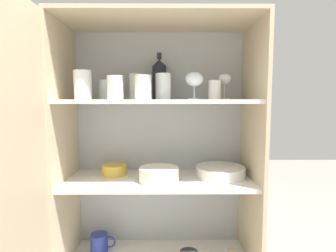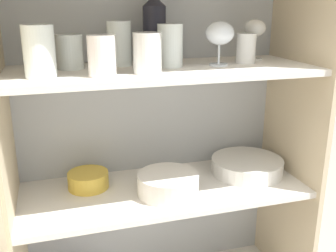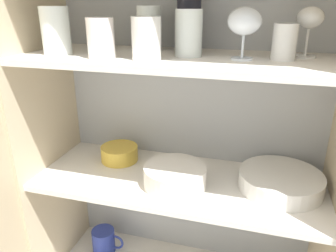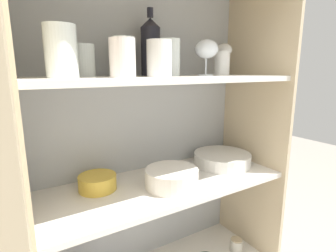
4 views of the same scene
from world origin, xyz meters
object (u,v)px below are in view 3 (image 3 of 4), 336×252
object	(u,v)px
coffee_mug_primary	(104,241)
serving_bowl_small	(119,153)
mixing_bowl_large	(175,175)
plate_stack_white	(280,181)
wine_bottle	(191,15)

from	to	relation	value
coffee_mug_primary	serving_bowl_small	bearing A→B (deg)	9.31
mixing_bowl_large	serving_bowl_small	xyz separation A→B (m)	(-0.24, 0.12, -0.01)
plate_stack_white	mixing_bowl_large	bearing A→B (deg)	-166.95
plate_stack_white	coffee_mug_primary	xyz separation A→B (m)	(-0.65, 0.03, -0.41)
serving_bowl_small	coffee_mug_primary	size ratio (longest dim) A/B	0.99
wine_bottle	serving_bowl_small	xyz separation A→B (m)	(-0.25, -0.03, -0.48)
mixing_bowl_large	serving_bowl_small	world-z (taller)	mixing_bowl_large
plate_stack_white	serving_bowl_small	world-z (taller)	same
plate_stack_white	mixing_bowl_large	size ratio (longest dim) A/B	1.30
wine_bottle	plate_stack_white	world-z (taller)	wine_bottle
mixing_bowl_large	serving_bowl_small	bearing A→B (deg)	154.22
mixing_bowl_large	coffee_mug_primary	xyz separation A→B (m)	(-0.33, 0.10, -0.42)
wine_bottle	mixing_bowl_large	size ratio (longest dim) A/B	1.25
wine_bottle	serving_bowl_small	size ratio (longest dim) A/B	1.84
wine_bottle	mixing_bowl_large	world-z (taller)	wine_bottle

